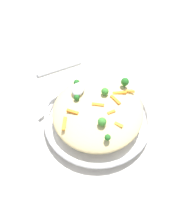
% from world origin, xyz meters
% --- Properties ---
extents(ground_plane, '(2.40, 2.40, 0.00)m').
position_xyz_m(ground_plane, '(0.00, 0.00, 0.00)').
color(ground_plane, beige).
extents(serving_bowl, '(0.36, 0.36, 0.04)m').
position_xyz_m(serving_bowl, '(0.00, 0.00, 0.02)').
color(serving_bowl, silver).
rests_on(serving_bowl, ground_plane).
extents(pasta_mound, '(0.30, 0.29, 0.06)m').
position_xyz_m(pasta_mound, '(0.00, 0.00, 0.07)').
color(pasta_mound, '#DBC689').
rests_on(pasta_mound, serving_bowl).
extents(carrot_piece_0, '(0.01, 0.03, 0.01)m').
position_xyz_m(carrot_piece_0, '(-0.08, 0.09, 0.09)').
color(carrot_piece_0, orange).
rests_on(carrot_piece_0, pasta_mound).
extents(carrot_piece_1, '(0.01, 0.04, 0.01)m').
position_xyz_m(carrot_piece_1, '(-0.00, -0.00, 0.10)').
color(carrot_piece_1, orange).
rests_on(carrot_piece_1, pasta_mound).
extents(carrot_piece_2, '(0.01, 0.04, 0.01)m').
position_xyz_m(carrot_piece_2, '(0.04, -0.07, 0.09)').
color(carrot_piece_2, orange).
rests_on(carrot_piece_2, pasta_mound).
extents(carrot_piece_3, '(0.02, 0.04, 0.01)m').
position_xyz_m(carrot_piece_3, '(-0.06, 0.06, 0.09)').
color(carrot_piece_3, orange).
rests_on(carrot_piece_3, pasta_mound).
extents(carrot_piece_4, '(0.02, 0.03, 0.01)m').
position_xyz_m(carrot_piece_4, '(0.06, 0.07, 0.09)').
color(carrot_piece_4, orange).
rests_on(carrot_piece_4, pasta_mound).
extents(carrot_piece_5, '(0.03, 0.04, 0.01)m').
position_xyz_m(carrot_piece_5, '(-0.03, 0.05, 0.10)').
color(carrot_piece_5, orange).
rests_on(carrot_piece_5, pasta_mound).
extents(carrot_piece_6, '(0.02, 0.02, 0.01)m').
position_xyz_m(carrot_piece_6, '(0.02, 0.04, 0.10)').
color(carrot_piece_6, orange).
rests_on(carrot_piece_6, pasta_mound).
extents(carrot_piece_7, '(0.04, 0.01, 0.01)m').
position_xyz_m(carrot_piece_7, '(0.08, -0.09, 0.09)').
color(carrot_piece_7, orange).
rests_on(carrot_piece_7, pasta_mound).
extents(broccoli_floret_0, '(0.02, 0.02, 0.02)m').
position_xyz_m(broccoli_floret_0, '(-0.07, -0.08, 0.10)').
color(broccoli_floret_0, '#205B1C').
rests_on(broccoli_floret_0, pasta_mound).
extents(broccoli_floret_1, '(0.02, 0.02, 0.03)m').
position_xyz_m(broccoli_floret_1, '(-0.05, 0.01, 0.11)').
color(broccoli_floret_1, '#377928').
rests_on(broccoli_floret_1, pasta_mound).
extents(broccoli_floret_2, '(0.03, 0.03, 0.03)m').
position_xyz_m(broccoli_floret_2, '(0.06, 0.02, 0.11)').
color(broccoli_floret_2, '#377928').
rests_on(broccoli_floret_2, pasta_mound).
extents(broccoli_floret_3, '(0.02, 0.02, 0.02)m').
position_xyz_m(broccoli_floret_3, '(-0.01, -0.07, 0.10)').
color(broccoli_floret_3, '#205B1C').
rests_on(broccoli_floret_3, pasta_mound).
extents(broccoli_floret_4, '(0.03, 0.03, 0.03)m').
position_xyz_m(broccoli_floret_4, '(-0.10, 0.07, 0.11)').
color(broccoli_floret_4, '#205B1C').
rests_on(broccoli_floret_4, pasta_mound).
extents(broccoli_floret_5, '(0.02, 0.02, 0.02)m').
position_xyz_m(broccoli_floret_5, '(0.11, 0.05, 0.10)').
color(broccoli_floret_5, '#205B1C').
rests_on(broccoli_floret_5, pasta_mound).
extents(serving_spoon, '(0.15, 0.14, 0.07)m').
position_xyz_m(serving_spoon, '(-0.06, -0.10, 0.12)').
color(serving_spoon, '#B7B7BC').
rests_on(serving_spoon, pasta_mound).
extents(companion_bowl, '(0.13, 0.13, 0.06)m').
position_xyz_m(companion_bowl, '(0.33, -0.03, 0.03)').
color(companion_bowl, beige).
rests_on(companion_bowl, ground_plane).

